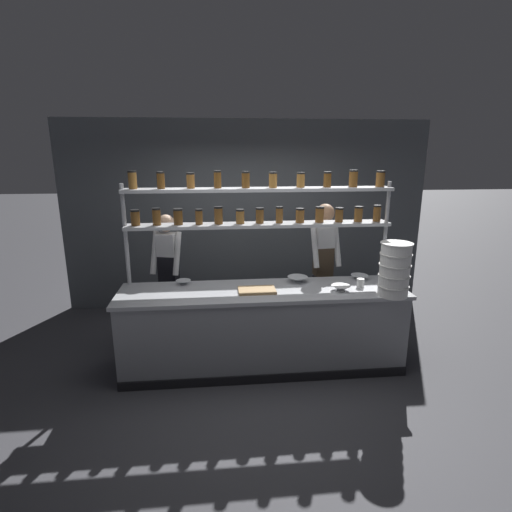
# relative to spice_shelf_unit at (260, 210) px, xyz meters

# --- Properties ---
(ground_plane) EXTENTS (40.00, 40.00, 0.00)m
(ground_plane) POSITION_rel_spice_shelf_unit_xyz_m (-0.00, -0.33, -1.74)
(ground_plane) COLOR #3D3D42
(back_wall) EXTENTS (5.53, 0.12, 2.84)m
(back_wall) POSITION_rel_spice_shelf_unit_xyz_m (-0.00, 1.69, -0.32)
(back_wall) COLOR #4C5156
(back_wall) RESTS_ON ground_plane
(prep_counter) EXTENTS (3.13, 0.76, 0.92)m
(prep_counter) POSITION_rel_spice_shelf_unit_xyz_m (-0.00, -0.33, -1.28)
(prep_counter) COLOR gray
(prep_counter) RESTS_ON ground_plane
(spice_shelf_unit) EXTENTS (3.01, 0.28, 2.18)m
(spice_shelf_unit) POSITION_rel_spice_shelf_unit_xyz_m (0.00, 0.00, 0.00)
(spice_shelf_unit) COLOR #ADAFB5
(spice_shelf_unit) RESTS_ON ground_plane
(chef_left) EXTENTS (0.41, 0.34, 1.65)m
(chef_left) POSITION_rel_spice_shelf_unit_xyz_m (-1.10, 0.42, -0.80)
(chef_left) COLOR black
(chef_left) RESTS_ON ground_plane
(chef_center) EXTENTS (0.38, 0.32, 1.76)m
(chef_center) POSITION_rel_spice_shelf_unit_xyz_m (0.85, 0.35, -0.72)
(chef_center) COLOR black
(chef_center) RESTS_ON ground_plane
(container_stack) EXTENTS (0.32, 0.32, 0.57)m
(container_stack) POSITION_rel_spice_shelf_unit_xyz_m (1.33, -0.64, -0.54)
(container_stack) COLOR white
(container_stack) RESTS_ON prep_counter
(cutting_board) EXTENTS (0.40, 0.26, 0.02)m
(cutting_board) POSITION_rel_spice_shelf_unit_xyz_m (-0.07, -0.38, -0.81)
(cutting_board) COLOR #A88456
(cutting_board) RESTS_ON prep_counter
(prep_bowl_near_left) EXTENTS (0.21, 0.21, 0.06)m
(prep_bowl_near_left) POSITION_rel_spice_shelf_unit_xyz_m (0.84, -0.44, -0.80)
(prep_bowl_near_left) COLOR white
(prep_bowl_near_left) RESTS_ON prep_counter
(prep_bowl_center_front) EXTENTS (0.20, 0.20, 0.05)m
(prep_bowl_center_front) POSITION_rel_spice_shelf_unit_xyz_m (1.17, -0.09, -0.80)
(prep_bowl_center_front) COLOR silver
(prep_bowl_center_front) RESTS_ON prep_counter
(prep_bowl_center_back) EXTENTS (0.17, 0.17, 0.05)m
(prep_bowl_center_back) POSITION_rel_spice_shelf_unit_xyz_m (-0.88, -0.06, -0.80)
(prep_bowl_center_back) COLOR #B2B7BC
(prep_bowl_center_back) RESTS_ON prep_counter
(prep_bowl_near_right) EXTENTS (0.23, 0.23, 0.06)m
(prep_bowl_near_right) POSITION_rel_spice_shelf_unit_xyz_m (0.43, -0.11, -0.79)
(prep_bowl_near_right) COLOR silver
(prep_bowl_near_right) RESTS_ON prep_counter
(serving_cup_front) EXTENTS (0.08, 0.08, 0.09)m
(serving_cup_front) POSITION_rel_spice_shelf_unit_xyz_m (1.09, -0.35, -0.78)
(serving_cup_front) COLOR silver
(serving_cup_front) RESTS_ON prep_counter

